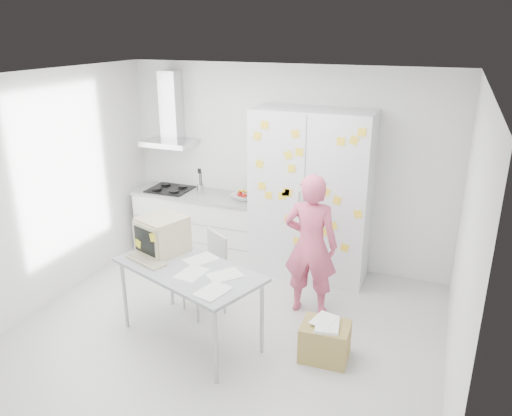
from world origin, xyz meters
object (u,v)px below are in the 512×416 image
(person, at_px, (311,245))
(chair, at_px, (209,268))
(cardboard_box, at_px, (325,341))
(desk, at_px, (171,249))

(person, distance_m, chair, 1.19)
(person, bearing_deg, cardboard_box, 112.40)
(chair, height_order, cardboard_box, chair)
(desk, relative_size, cardboard_box, 3.53)
(person, xyz_separation_m, cardboard_box, (0.39, -0.80, -0.64))
(desk, relative_size, chair, 1.82)
(chair, xyz_separation_m, cardboard_box, (1.47, -0.40, -0.34))
(desk, bearing_deg, cardboard_box, 21.76)
(person, height_order, chair, person)
(desk, distance_m, chair, 0.63)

